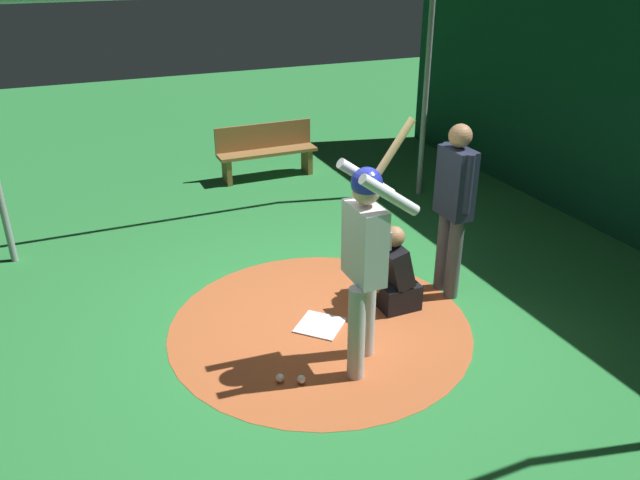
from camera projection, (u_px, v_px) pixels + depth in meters
The scene contains 10 objects.
ground_plane at pixel (320, 326), 6.21m from camera, with size 26.68×26.68×0.00m, color #287A38.
dirt_circle at pixel (320, 326), 6.20m from camera, with size 2.99×2.99×0.01m, color #AD562D.
home_plate at pixel (320, 325), 6.20m from camera, with size 0.42×0.42×0.01m, color white.
batter at pixel (366, 250), 5.16m from camera, with size 0.68×0.49×2.19m.
catcher at pixel (394, 277), 6.39m from camera, with size 0.58×0.40×0.91m.
umpire at pixel (454, 202), 6.36m from camera, with size 0.23×0.49×1.86m.
cage_frame at pixel (320, 92), 5.20m from camera, with size 5.69×5.56×3.37m.
bench at pixel (266, 150), 9.96m from camera, with size 1.59×0.36×0.85m.
baseball_0 at pixel (280, 378), 5.40m from camera, with size 0.07×0.07×0.07m, color white.
baseball_1 at pixel (301, 379), 5.39m from camera, with size 0.07×0.07×0.07m, color white.
Camera 1 is at (2.06, 4.80, 3.46)m, focal length 35.09 mm.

